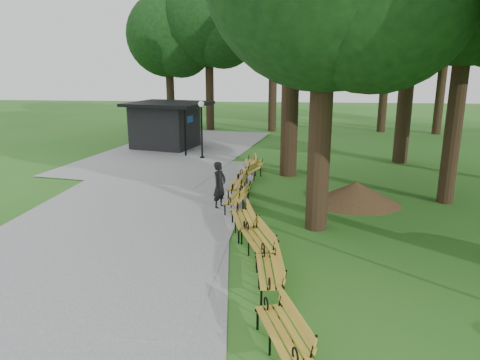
# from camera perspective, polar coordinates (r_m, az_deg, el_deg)

# --- Properties ---
(ground) EXTENTS (100.00, 100.00, 0.00)m
(ground) POSITION_cam_1_polar(r_m,az_deg,el_deg) (13.32, -0.70, -7.85)
(ground) COLOR #27641C
(ground) RESTS_ON ground
(path) EXTENTS (12.00, 38.00, 0.06)m
(path) POSITION_cam_1_polar(r_m,az_deg,el_deg) (16.90, -13.27, -3.19)
(path) COLOR gray
(path) RESTS_ON ground
(person) EXTENTS (0.64, 0.74, 1.72)m
(person) POSITION_cam_1_polar(r_m,az_deg,el_deg) (16.04, -2.64, -0.67)
(person) COLOR black
(person) RESTS_ON ground
(kiosk) EXTENTS (5.39, 4.97, 2.85)m
(kiosk) POSITION_cam_1_polar(r_m,az_deg,el_deg) (28.11, -9.61, 6.95)
(kiosk) COLOR black
(kiosk) RESTS_ON ground
(lamp_post) EXTENTS (0.32, 0.32, 3.18)m
(lamp_post) POSITION_cam_1_polar(r_m,az_deg,el_deg) (24.45, -4.98, 8.00)
(lamp_post) COLOR black
(lamp_post) RESTS_ON ground
(dirt_mound) EXTENTS (2.79, 2.79, 0.87)m
(dirt_mound) POSITION_cam_1_polar(r_m,az_deg,el_deg) (17.16, 14.63, -1.59)
(dirt_mound) COLOR #47301C
(dirt_mound) RESTS_ON ground
(bench_0) EXTENTS (1.21, 2.00, 0.88)m
(bench_0) POSITION_cam_1_polar(r_m,az_deg,el_deg) (8.46, 5.38, -18.86)
(bench_0) COLOR gold
(bench_0) RESTS_ON ground
(bench_1) EXTENTS (0.84, 1.96, 0.88)m
(bench_1) POSITION_cam_1_polar(r_m,az_deg,el_deg) (10.55, 3.70, -11.59)
(bench_1) COLOR gold
(bench_1) RESTS_ON ground
(bench_2) EXTENTS (1.21, 2.00, 0.88)m
(bench_2) POSITION_cam_1_polar(r_m,az_deg,el_deg) (12.26, 2.13, -7.69)
(bench_2) COLOR gold
(bench_2) RESTS_ON ground
(bench_3) EXTENTS (1.04, 1.99, 0.88)m
(bench_3) POSITION_cam_1_polar(r_m,az_deg,el_deg) (13.80, 0.31, -5.07)
(bench_3) COLOR gold
(bench_3) RESTS_ON ground
(bench_4) EXTENTS (0.93, 1.98, 0.88)m
(bench_4) POSITION_cam_1_polar(r_m,az_deg,el_deg) (15.99, -0.39, -2.28)
(bench_4) COLOR gold
(bench_4) RESTS_ON ground
(bench_5) EXTENTS (0.72, 1.93, 0.88)m
(bench_5) POSITION_cam_1_polar(r_m,az_deg,el_deg) (17.72, -0.39, -0.58)
(bench_5) COLOR gold
(bench_5) RESTS_ON ground
(bench_6) EXTENTS (1.22, 2.00, 0.88)m
(bench_6) POSITION_cam_1_polar(r_m,az_deg,el_deg) (20.01, 1.24, 1.20)
(bench_6) COLOR gold
(bench_6) RESTS_ON ground
(bench_7) EXTENTS (0.82, 1.95, 0.88)m
(bench_7) POSITION_cam_1_polar(r_m,az_deg,el_deg) (21.55, 1.32, 2.18)
(bench_7) COLOR gold
(bench_7) RESTS_ON ground
(tree_backdrop) EXTENTS (35.84, 9.55, 16.36)m
(tree_backdrop) POSITION_cam_1_polar(r_m,az_deg,el_deg) (35.65, 14.59, 19.19)
(tree_backdrop) COLOR black
(tree_backdrop) RESTS_ON ground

